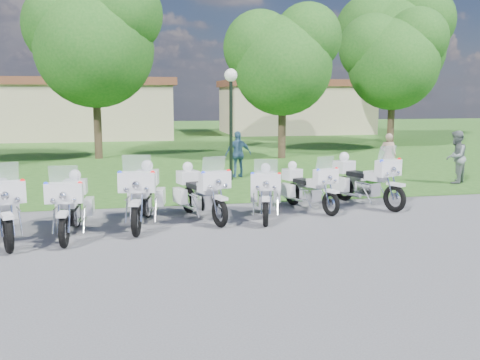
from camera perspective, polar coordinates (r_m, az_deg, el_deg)
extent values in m
plane|color=#55555A|center=(11.59, -3.52, -5.70)|extent=(100.00, 100.00, 0.00)
cube|color=#2A581B|center=(38.25, -8.88, 4.51)|extent=(100.00, 48.00, 0.01)
torus|color=black|center=(10.98, -23.50, -5.39)|extent=(0.37, 0.72, 0.71)
cube|color=white|center=(10.88, -23.61, -3.51)|extent=(0.34, 0.51, 0.07)
cube|color=white|center=(11.07, -23.91, -1.25)|extent=(0.81, 0.50, 0.43)
cube|color=silver|center=(11.07, -24.07, 0.70)|extent=(0.60, 0.32, 0.40)
sphere|color=red|center=(11.01, -22.18, -0.12)|extent=(0.10, 0.10, 0.10)
cube|color=silver|center=(11.85, -24.10, -3.77)|extent=(0.54, 0.68, 0.36)
cube|color=white|center=(11.53, -24.08, -2.22)|extent=(0.51, 0.64, 0.23)
cube|color=white|center=(12.58, -23.06, -2.75)|extent=(0.36, 0.59, 0.38)
torus|color=black|center=(10.97, -18.27, -5.22)|extent=(0.16, 0.67, 0.67)
torus|color=black|center=(12.61, -17.03, -3.34)|extent=(0.16, 0.67, 0.67)
cube|color=white|center=(10.88, -18.38, -3.46)|extent=(0.20, 0.45, 0.07)
cube|color=white|center=(11.05, -18.27, -1.31)|extent=(0.73, 0.27, 0.40)
cube|color=silver|center=(11.05, -18.30, 0.53)|extent=(0.56, 0.14, 0.38)
sphere|color=red|center=(10.91, -16.71, -0.35)|extent=(0.09, 0.09, 0.09)
sphere|color=#1426E5|center=(11.02, -20.00, -0.42)|extent=(0.09, 0.09, 0.09)
cube|color=silver|center=(11.78, -17.62, -3.62)|extent=(0.36, 0.57, 0.34)
cube|color=white|center=(11.48, -17.88, -2.18)|extent=(0.34, 0.53, 0.22)
cube|color=black|center=(12.01, -17.48, -1.78)|extent=(0.36, 0.63, 0.12)
cube|color=white|center=(12.39, -15.79, -2.70)|extent=(0.20, 0.53, 0.36)
cube|color=white|center=(12.47, -18.52, -2.74)|extent=(0.20, 0.53, 0.36)
cube|color=white|center=(12.53, -17.13, -0.68)|extent=(0.49, 0.42, 0.32)
sphere|color=white|center=(12.49, -17.19, 0.50)|extent=(0.26, 0.26, 0.26)
torus|color=black|center=(11.42, -11.01, -4.24)|extent=(0.25, 0.73, 0.72)
torus|color=black|center=(13.19, -9.79, -2.43)|extent=(0.25, 0.73, 0.72)
cube|color=white|center=(11.32, -11.09, -2.42)|extent=(0.26, 0.50, 0.08)
cube|color=white|center=(11.51, -10.94, -0.22)|extent=(0.80, 0.38, 0.43)
cube|color=silver|center=(11.52, -10.95, 1.68)|extent=(0.61, 0.22, 0.40)
sphere|color=red|center=(11.37, -9.31, 0.75)|extent=(0.10, 0.10, 0.10)
sphere|color=#1426E5|center=(11.48, -12.71, 0.73)|extent=(0.10, 0.10, 0.10)
cube|color=silver|center=(12.30, -10.36, -2.66)|extent=(0.45, 0.65, 0.36)
cube|color=white|center=(11.98, -10.59, -1.15)|extent=(0.43, 0.60, 0.24)
cube|color=black|center=(12.55, -10.20, -0.78)|extent=(0.46, 0.71, 0.13)
cube|color=white|center=(12.95, -8.50, -1.78)|extent=(0.28, 0.58, 0.39)
cube|color=white|center=(13.04, -11.31, -1.78)|extent=(0.28, 0.58, 0.39)
cube|color=white|center=(13.11, -9.85, 0.31)|extent=(0.58, 0.50, 0.34)
sphere|color=white|center=(13.07, -9.88, 1.52)|extent=(0.28, 0.28, 0.28)
torus|color=black|center=(12.04, -2.17, -3.52)|extent=(0.34, 0.67, 0.67)
torus|color=black|center=(13.53, -5.50, -2.16)|extent=(0.34, 0.67, 0.67)
cube|color=white|center=(11.96, -2.13, -1.91)|extent=(0.31, 0.47, 0.07)
cube|color=white|center=(12.11, -2.69, -0.01)|extent=(0.75, 0.46, 0.40)
cube|color=silver|center=(12.11, -2.83, 1.66)|extent=(0.57, 0.29, 0.37)
sphere|color=red|center=(12.18, -1.24, 0.95)|extent=(0.09, 0.09, 0.09)
sphere|color=#1426E5|center=(11.89, -3.93, 0.73)|extent=(0.09, 0.09, 0.09)
cube|color=silver|center=(12.77, -3.97, -2.26)|extent=(0.50, 0.64, 0.34)
cube|color=white|center=(12.50, -3.51, -0.88)|extent=(0.47, 0.59, 0.22)
cube|color=black|center=(12.98, -4.57, -0.62)|extent=(0.52, 0.69, 0.12)
cube|color=white|center=(13.49, -4.09, -1.44)|extent=(0.34, 0.55, 0.36)
cube|color=white|center=(13.25, -6.42, -1.67)|extent=(0.34, 0.55, 0.36)
cube|color=white|center=(13.46, -5.59, 0.31)|extent=(0.58, 0.53, 0.32)
sphere|color=white|center=(13.42, -5.60, 1.40)|extent=(0.26, 0.26, 0.26)
torus|color=black|center=(12.09, 2.75, -3.54)|extent=(0.27, 0.65, 0.64)
torus|color=black|center=(13.68, 2.73, -2.07)|extent=(0.27, 0.65, 0.64)
cube|color=white|center=(12.01, 2.76, -2.01)|extent=(0.26, 0.45, 0.07)
cube|color=white|center=(12.18, 2.77, -0.17)|extent=(0.72, 0.38, 0.38)
cube|color=silver|center=(12.19, 2.78, 1.42)|extent=(0.54, 0.24, 0.36)
sphere|color=red|center=(12.10, 4.22, 0.62)|extent=(0.09, 0.09, 0.09)
sphere|color=#1426E5|center=(12.10, 1.34, 0.64)|extent=(0.09, 0.09, 0.09)
cube|color=silver|center=(12.88, 2.74, -2.24)|extent=(0.44, 0.59, 0.32)
cube|color=white|center=(12.60, 2.76, -0.96)|extent=(0.41, 0.55, 0.21)
cube|color=black|center=(13.10, 2.75, -0.65)|extent=(0.45, 0.65, 0.11)
cube|color=white|center=(13.51, 3.95, -1.52)|extent=(0.28, 0.52, 0.34)
cube|color=white|center=(13.51, 1.53, -1.50)|extent=(0.28, 0.52, 0.34)
cube|color=white|center=(13.61, 2.75, 0.27)|extent=(0.53, 0.48, 0.30)
sphere|color=white|center=(13.57, 2.76, 1.31)|extent=(0.25, 0.25, 0.25)
torus|color=black|center=(13.35, 9.66, -2.52)|extent=(0.33, 0.62, 0.61)
torus|color=black|center=(14.53, 5.63, -1.49)|extent=(0.33, 0.62, 0.61)
cube|color=white|center=(13.28, 9.75, -1.18)|extent=(0.29, 0.43, 0.06)
cube|color=white|center=(13.39, 9.14, 0.39)|extent=(0.69, 0.44, 0.37)
cube|color=silver|center=(13.39, 9.02, 1.78)|extent=(0.52, 0.28, 0.34)
sphere|color=red|center=(13.52, 10.25, 1.19)|extent=(0.08, 0.08, 0.08)
sphere|color=#1426E5|center=(13.14, 8.35, 1.01)|extent=(0.08, 0.08, 0.08)
cube|color=silver|center=(13.92, 7.52, -1.53)|extent=(0.47, 0.59, 0.31)
cube|color=white|center=(13.70, 8.12, -0.35)|extent=(0.44, 0.55, 0.20)
cube|color=black|center=(14.08, 6.84, -0.15)|extent=(0.49, 0.64, 0.11)
cube|color=white|center=(14.56, 6.83, -0.87)|extent=(0.32, 0.50, 0.33)
cube|color=white|center=(14.23, 5.09, -1.07)|extent=(0.32, 0.50, 0.33)
cube|color=white|center=(14.46, 5.60, 0.63)|extent=(0.54, 0.50, 0.29)
sphere|color=white|center=(14.43, 5.61, 1.56)|extent=(0.24, 0.24, 0.24)
torus|color=black|center=(14.16, 16.15, -1.90)|extent=(0.40, 0.70, 0.70)
torus|color=black|center=(15.34, 11.03, -0.89)|extent=(0.40, 0.70, 0.70)
cube|color=white|center=(14.09, 16.28, -0.44)|extent=(0.36, 0.50, 0.07)
cube|color=white|center=(14.20, 15.54, 1.25)|extent=(0.79, 0.53, 0.42)
cube|color=silver|center=(14.19, 15.41, 2.75)|extent=(0.59, 0.35, 0.39)
sphere|color=red|center=(14.39, 16.63, 2.10)|extent=(0.09, 0.09, 0.09)
sphere|color=#1426E5|center=(13.88, 14.87, 1.93)|extent=(0.09, 0.09, 0.09)
cube|color=silver|center=(14.73, 13.45, -0.88)|extent=(0.56, 0.68, 0.36)
cube|color=white|center=(14.50, 14.23, 0.41)|extent=(0.52, 0.63, 0.23)
cube|color=black|center=(14.89, 12.60, 0.60)|extent=(0.58, 0.74, 0.13)
cube|color=white|center=(15.43, 12.30, -0.20)|extent=(0.39, 0.58, 0.38)
cube|color=white|center=(14.98, 10.63, -0.42)|extent=(0.39, 0.58, 0.38)
cube|color=white|center=(15.27, 11.02, 1.42)|extent=(0.63, 0.58, 0.34)
sphere|color=white|center=(15.24, 11.05, 2.44)|extent=(0.27, 0.27, 0.27)
cylinder|color=black|center=(18.52, -0.97, 5.28)|extent=(0.12, 0.12, 3.47)
sphere|color=white|center=(18.49, -0.98, 11.12)|extent=(0.44, 0.44, 0.44)
cylinder|color=#38281C|center=(25.87, -14.97, 6.31)|extent=(0.36, 0.36, 3.71)
sphere|color=#1A5A19|center=(25.93, -15.26, 13.38)|extent=(5.39, 5.39, 5.39)
sphere|color=#1A5A19|center=(26.56, -17.92, 15.35)|extent=(4.04, 4.04, 4.04)
sphere|color=#1A5A19|center=(25.72, -12.53, 16.93)|extent=(3.71, 3.71, 3.71)
cylinder|color=#38281C|center=(25.27, 4.50, 5.87)|extent=(0.36, 0.36, 3.13)
sphere|color=#1A5A19|center=(25.27, 4.58, 12.01)|extent=(4.56, 4.56, 4.56)
sphere|color=#1A5A19|center=(25.43, 2.15, 13.95)|extent=(3.42, 3.42, 3.42)
sphere|color=#1A5A19|center=(25.41, 7.20, 14.86)|extent=(3.13, 3.13, 3.13)
cylinder|color=#38281C|center=(30.75, 15.79, 6.33)|extent=(0.36, 0.36, 3.36)
sphere|color=#1A5A19|center=(30.77, 16.03, 11.72)|extent=(4.88, 4.88, 4.88)
sphere|color=#1A5A19|center=(30.71, 13.95, 13.52)|extent=(3.66, 3.66, 3.66)
sphere|color=#1A5A19|center=(31.14, 18.34, 14.12)|extent=(3.36, 3.36, 3.36)
cylinder|color=#38281C|center=(35.71, 15.91, 7.36)|extent=(0.36, 0.36, 4.24)
sphere|color=#1A5A19|center=(35.81, 16.17, 13.22)|extent=(6.17, 6.17, 6.17)
sphere|color=#1A5A19|center=(35.77, 13.90, 15.18)|extent=(4.63, 4.63, 4.63)
sphere|color=#1A5A19|center=(36.33, 18.69, 15.79)|extent=(4.24, 4.24, 4.24)
cube|color=#C0B18B|center=(39.39, -17.82, 6.93)|extent=(14.00, 8.00, 3.60)
cube|color=brown|center=(39.39, -17.96, 9.91)|extent=(14.56, 8.32, 0.50)
cube|color=#C0B18B|center=(42.97, 5.84, 7.45)|extent=(11.00, 7.00, 3.60)
cube|color=brown|center=(42.97, 5.88, 10.18)|extent=(11.44, 7.28, 0.50)
imported|color=tan|center=(20.14, 15.53, 2.56)|extent=(0.69, 0.66, 1.58)
imported|color=slate|center=(19.33, 22.02, 2.26)|extent=(1.09, 1.08, 1.77)
imported|color=#345C7F|center=(19.28, -0.19, 2.74)|extent=(1.02, 0.54, 1.66)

